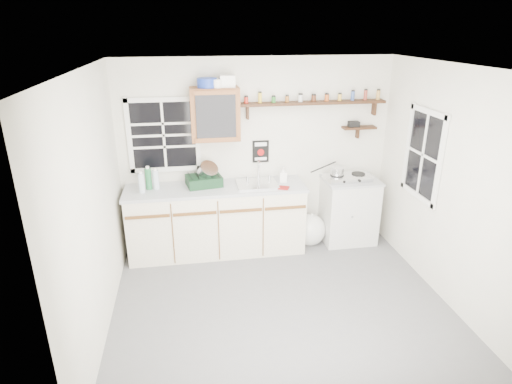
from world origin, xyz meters
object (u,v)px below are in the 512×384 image
(right_cabinet, at_px, (349,210))
(hotplate, at_px, (347,177))
(main_cabinet, at_px, (217,219))
(spice_shelf, at_px, (314,102))
(upper_cabinet, at_px, (215,114))
(dish_rack, at_px, (205,178))

(right_cabinet, xyz_separation_m, hotplate, (-0.06, -0.02, 0.49))
(main_cabinet, height_order, spice_shelf, spice_shelf)
(hotplate, bearing_deg, main_cabinet, 176.94)
(main_cabinet, height_order, upper_cabinet, upper_cabinet)
(main_cabinet, xyz_separation_m, upper_cabinet, (0.03, 0.14, 1.36))
(main_cabinet, height_order, hotplate, hotplate)
(spice_shelf, bearing_deg, upper_cabinet, -176.91)
(right_cabinet, height_order, spice_shelf, spice_shelf)
(right_cabinet, distance_m, upper_cabinet, 2.26)
(main_cabinet, xyz_separation_m, right_cabinet, (1.83, 0.03, -0.01))
(dish_rack, bearing_deg, upper_cabinet, 12.42)
(right_cabinet, distance_m, spice_shelf, 1.57)
(upper_cabinet, xyz_separation_m, spice_shelf, (1.28, 0.07, 0.10))
(hotplate, bearing_deg, upper_cabinet, 172.20)
(main_cabinet, distance_m, spice_shelf, 1.98)
(upper_cabinet, height_order, spice_shelf, upper_cabinet)
(main_cabinet, xyz_separation_m, dish_rack, (-0.13, 0.08, 0.56))
(right_cabinet, bearing_deg, hotplate, -162.55)
(right_cabinet, relative_size, hotplate, 1.48)
(main_cabinet, distance_m, right_cabinet, 1.84)
(upper_cabinet, relative_size, hotplate, 1.06)
(main_cabinet, distance_m, dish_rack, 0.58)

